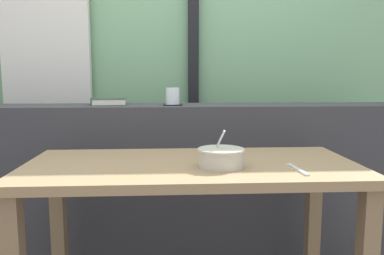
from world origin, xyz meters
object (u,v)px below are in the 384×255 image
Objects in this scene: coaster_square at (173,105)px; fork_utensil at (298,169)px; closed_book at (108,102)px; juice_glass at (173,97)px; soup_bowl at (221,158)px; breakfast_table at (191,190)px.

coaster_square reaches higher than fork_utensil.
closed_book is 1.12m from fork_utensil.
coaster_square is 0.04m from juice_glass.
soup_bowl is (0.52, -0.70, -0.17)m from closed_book.
coaster_square is 1.12× the size of juice_glass.
juice_glass is 0.52× the size of fork_utensil.
coaster_square is at bearing 96.64° from breakfast_table.
breakfast_table is 12.96× the size of coaster_square.
closed_book is (-0.35, 0.05, 0.02)m from coaster_square.
coaster_square is 0.59× the size of fork_utensil.
coaster_square reaches higher than breakfast_table.
closed_book reaches higher than fork_utensil.
coaster_square is at bearing 0.00° from juice_glass.
juice_glass reaches higher than closed_book.
soup_bowl is at bearing 162.44° from fork_utensil.
juice_glass is at bearing 104.91° from soup_bowl.
breakfast_table is at bearing -56.13° from closed_book.
soup_bowl is at bearing -53.25° from closed_book.
coaster_square is 0.86m from fork_utensil.
fork_utensil is (0.38, -0.14, 0.11)m from breakfast_table.
coaster_square is 0.69m from soup_bowl.
fork_utensil reaches higher than breakfast_table.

